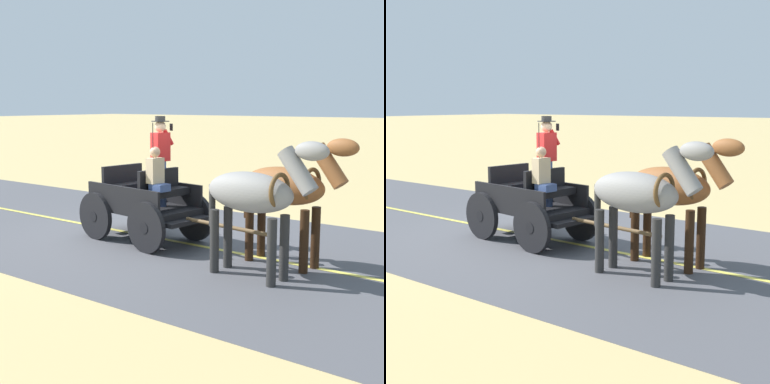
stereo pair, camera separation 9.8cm
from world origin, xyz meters
The scene contains 6 objects.
ground_plane centered at (0.00, 0.00, 0.00)m, with size 200.00×200.00×0.00m, color tan.
road_surface centered at (0.00, 0.00, 0.00)m, with size 6.63×160.00×0.01m, color #4C4C51.
road_centre_stripe centered at (0.00, 0.00, 0.01)m, with size 0.12×160.00×0.00m, color #DBCC4C.
horse_drawn_carriage centered at (0.25, 0.47, 0.82)m, with size 1.68×4.52×2.50m.
horse_near_side centered at (0.15, 3.53, 1.32)m, with size 0.70×2.14×2.21m.
horse_off_side centered at (1.06, 3.42, 1.32)m, with size 0.66×2.13×2.21m.
Camera 2 is at (8.30, 7.72, 2.74)m, focal length 51.24 mm.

